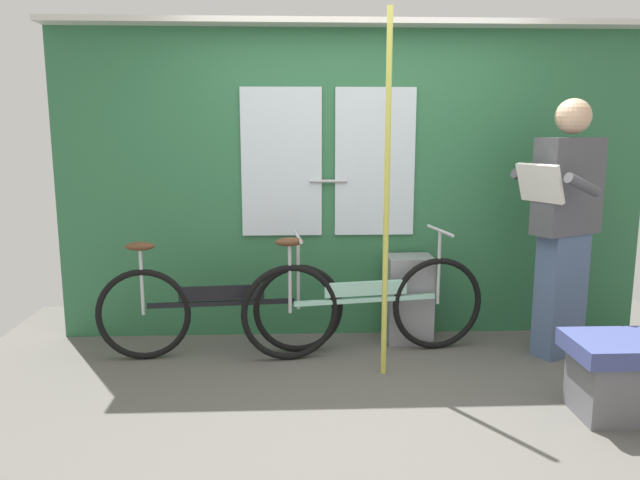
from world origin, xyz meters
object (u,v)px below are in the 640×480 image
object	(u,v)px
bicycle_near_door	(364,305)
passenger_reading_newspaper	(565,223)
bench_seat_corner	(632,375)
handrail_pole	(387,199)
bicycle_leaning_behind	(221,308)
trash_bin_by_wall	(409,299)

from	to	relation	value
bicycle_near_door	passenger_reading_newspaper	bearing A→B (deg)	-12.25
passenger_reading_newspaper	bench_seat_corner	size ratio (longest dim) A/B	2.56
passenger_reading_newspaper	handrail_pole	world-z (taller)	handrail_pole
bicycle_near_door	bicycle_leaning_behind	world-z (taller)	bicycle_near_door
trash_bin_by_wall	bench_seat_corner	distance (m)	1.64
bicycle_near_door	bicycle_leaning_behind	bearing A→B (deg)	169.89
bicycle_leaning_behind	bench_seat_corner	size ratio (longest dim) A/B	2.46
bicycle_leaning_behind	bench_seat_corner	xyz separation A→B (m)	(2.40, -1.03, -0.11)
bicycle_leaning_behind	handrail_pole	xyz separation A→B (m)	(1.10, -0.37, 0.81)
trash_bin_by_wall	handrail_pole	size ratio (longest dim) A/B	0.28
passenger_reading_newspaper	bicycle_leaning_behind	bearing A→B (deg)	-28.68
bicycle_leaning_behind	handrail_pole	distance (m)	1.41
passenger_reading_newspaper	trash_bin_by_wall	size ratio (longest dim) A/B	2.74
passenger_reading_newspaper	bench_seat_corner	world-z (taller)	passenger_reading_newspaper
trash_bin_by_wall	bench_seat_corner	world-z (taller)	trash_bin_by_wall
handrail_pole	bicycle_near_door	bearing A→B (deg)	103.88
handrail_pole	bench_seat_corner	world-z (taller)	handrail_pole
bench_seat_corner	bicycle_leaning_behind	bearing A→B (deg)	156.80
bicycle_near_door	trash_bin_by_wall	world-z (taller)	bicycle_near_door
bicycle_near_door	bench_seat_corner	bearing A→B (deg)	-45.60
handrail_pole	bicycle_leaning_behind	bearing A→B (deg)	161.35
bicycle_near_door	bench_seat_corner	size ratio (longest dim) A/B	2.49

